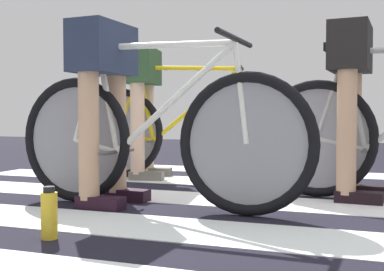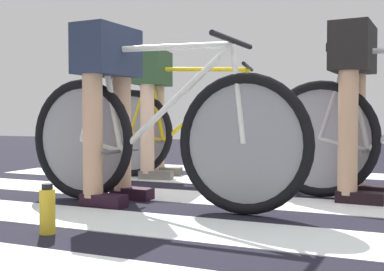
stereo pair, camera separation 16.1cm
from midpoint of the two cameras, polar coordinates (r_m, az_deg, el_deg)
name	(u,v)px [view 2 (the right image)]	position (r m, az deg, el deg)	size (l,w,h in m)	color
ground	(282,210)	(2.71, 12.10, -8.58)	(18.00, 14.00, 0.02)	black
crosswalk_markings	(255,215)	(2.49, 9.09, -9.24)	(5.33, 4.25, 0.00)	silver
bicycle_1_of_3	(155,137)	(2.65, -2.77, -0.15)	(1.74, 0.52, 0.93)	black
cyclist_1_of_3	(108,89)	(2.82, -8.33, 5.40)	(0.33, 0.42, 1.01)	tan
cyclist_2_of_3	(354,87)	(3.06, 19.79, 5.39)	(0.34, 0.43, 1.04)	tan
bicycle_3_of_3	(191,130)	(3.87, 0.93, 0.60)	(1.72, 0.54, 0.93)	black
cyclist_3_of_3	(153,96)	(3.95, -3.48, 4.68)	(0.37, 0.44, 1.03)	beige
water_bottle	(47,210)	(2.13, -14.78, -8.56)	(0.07, 0.07, 0.21)	gold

